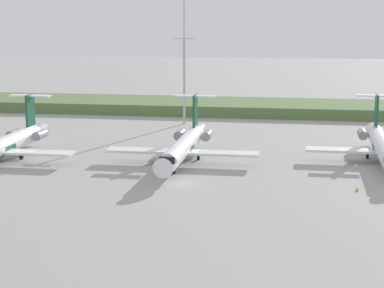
% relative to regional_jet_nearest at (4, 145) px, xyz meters
% --- Properties ---
extents(ground_plane, '(500.00, 500.00, 0.00)m').
position_rel_regional_jet_nearest_xyz_m(ground_plane, '(28.37, 20.74, -2.54)').
color(ground_plane, '#9E9B96').
extents(grass_berm, '(320.00, 20.00, 2.40)m').
position_rel_regional_jet_nearest_xyz_m(grass_berm, '(28.37, 59.58, -1.34)').
color(grass_berm, '#597542').
rests_on(grass_berm, ground).
extents(regional_jet_nearest, '(22.81, 31.00, 9.00)m').
position_rel_regional_jet_nearest_xyz_m(regional_jet_nearest, '(0.00, 0.00, 0.00)').
color(regional_jet_nearest, white).
rests_on(regional_jet_nearest, ground).
extents(regional_jet_second, '(22.81, 31.00, 9.00)m').
position_rel_regional_jet_nearest_xyz_m(regional_jet_second, '(26.98, 4.10, 0.00)').
color(regional_jet_second, white).
rests_on(regional_jet_second, ground).
extents(regional_jet_third, '(22.81, 31.00, 9.00)m').
position_rel_regional_jet_nearest_xyz_m(regional_jet_third, '(56.48, 9.42, 0.00)').
color(regional_jet_third, white).
rests_on(regional_jet_third, ground).
extents(antenna_mast, '(4.40, 0.50, 26.54)m').
position_rel_regional_jet_nearest_xyz_m(antenna_mast, '(20.49, 40.49, 8.42)').
color(antenna_mast, '#B2B2B7').
rests_on(antenna_mast, ground).
extents(safety_cone_front_marker, '(0.44, 0.44, 0.55)m').
position_rel_regional_jet_nearest_xyz_m(safety_cone_front_marker, '(51.52, -9.61, -2.26)').
color(safety_cone_front_marker, orange).
rests_on(safety_cone_front_marker, ground).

